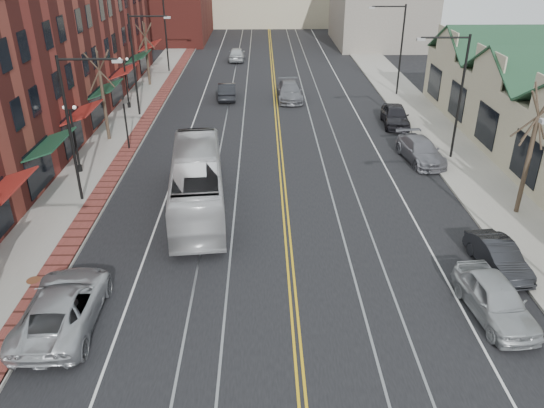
{
  "coord_description": "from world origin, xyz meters",
  "views": [
    {
      "loc": [
        -1.22,
        -11.16,
        13.47
      ],
      "look_at": [
        -0.79,
        11.48,
        2.0
      ],
      "focal_mm": 35.0,
      "sensor_mm": 36.0,
      "label": 1
    }
  ],
  "objects_px": {
    "parked_car_b": "(498,256)",
    "parked_car_c": "(421,151)",
    "parked_suv": "(63,306)",
    "parked_car_d": "(395,116)",
    "transit_bus": "(197,182)",
    "parked_car_a": "(495,299)"
  },
  "relations": [
    {
      "from": "parked_car_b",
      "to": "parked_car_c",
      "type": "distance_m",
      "value": 12.93
    },
    {
      "from": "parked_suv",
      "to": "parked_car_d",
      "type": "xyz_separation_m",
      "value": [
        18.22,
        23.84,
        -0.01
      ]
    },
    {
      "from": "transit_bus",
      "to": "parked_suv",
      "type": "relative_size",
      "value": 1.91
    },
    {
      "from": "parked_car_a",
      "to": "parked_car_b",
      "type": "height_order",
      "value": "parked_car_a"
    },
    {
      "from": "parked_car_a",
      "to": "parked_car_b",
      "type": "relative_size",
      "value": 1.15
    },
    {
      "from": "parked_car_c",
      "to": "parked_car_d",
      "type": "relative_size",
      "value": 1.08
    },
    {
      "from": "parked_car_c",
      "to": "parked_car_d",
      "type": "distance_m",
      "value": 7.48
    },
    {
      "from": "parked_suv",
      "to": "parked_car_a",
      "type": "relative_size",
      "value": 1.26
    },
    {
      "from": "transit_bus",
      "to": "parked_car_b",
      "type": "height_order",
      "value": "transit_bus"
    },
    {
      "from": "parked_car_b",
      "to": "parked_car_a",
      "type": "bearing_deg",
      "value": -120.51
    },
    {
      "from": "parked_car_a",
      "to": "parked_car_b",
      "type": "xyz_separation_m",
      "value": [
        1.45,
        3.25,
        -0.13
      ]
    },
    {
      "from": "parked_car_a",
      "to": "parked_suv",
      "type": "bearing_deg",
      "value": 174.91
    },
    {
      "from": "transit_bus",
      "to": "parked_car_a",
      "type": "distance_m",
      "value": 15.85
    },
    {
      "from": "transit_bus",
      "to": "parked_car_d",
      "type": "xyz_separation_m",
      "value": [
        14.08,
        14.1,
        -0.75
      ]
    },
    {
      "from": "parked_suv",
      "to": "parked_car_c",
      "type": "relative_size",
      "value": 1.15
    },
    {
      "from": "parked_car_a",
      "to": "parked_car_d",
      "type": "relative_size",
      "value": 0.98
    },
    {
      "from": "parked_car_c",
      "to": "parked_car_b",
      "type": "bearing_deg",
      "value": -97.33
    },
    {
      "from": "parked_car_c",
      "to": "parked_suv",
      "type": "bearing_deg",
      "value": -145.41
    },
    {
      "from": "parked_car_a",
      "to": "parked_car_c",
      "type": "distance_m",
      "value": 16.24
    },
    {
      "from": "parked_car_b",
      "to": "parked_car_c",
      "type": "xyz_separation_m",
      "value": [
        0.0,
        12.93,
        0.07
      ]
    },
    {
      "from": "transit_bus",
      "to": "parked_car_b",
      "type": "xyz_separation_m",
      "value": [
        14.08,
        -6.31,
        -0.89
      ]
    },
    {
      "from": "parked_suv",
      "to": "parked_car_a",
      "type": "distance_m",
      "value": 16.77
    }
  ]
}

